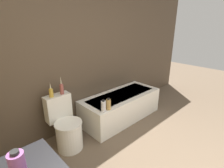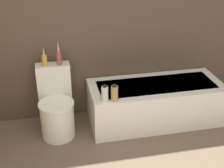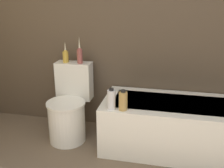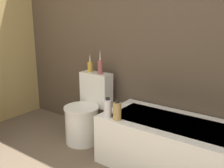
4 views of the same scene
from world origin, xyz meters
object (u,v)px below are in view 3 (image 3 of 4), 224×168
at_px(toilet, 69,109).
at_px(vase_gold, 66,55).
at_px(shampoo_bottle_short, 123,101).
at_px(shampoo_bottle_tall, 111,99).
at_px(bathtub, 185,126).
at_px(vase_silver, 80,55).

distance_m(toilet, vase_gold, 0.55).
xyz_separation_m(toilet, shampoo_bottle_short, (0.61, -0.25, 0.25)).
distance_m(toilet, shampoo_bottle_tall, 0.62).
relative_size(bathtub, toilet, 2.04).
bearing_deg(vase_silver, bathtub, -8.66).
height_order(bathtub, vase_silver, vase_silver).
distance_m(vase_silver, shampoo_bottle_tall, 0.67).
relative_size(vase_gold, shampoo_bottle_short, 1.16).
distance_m(vase_gold, shampoo_bottle_short, 0.85).
bearing_deg(bathtub, toilet, -179.78).
bearing_deg(vase_silver, toilet, -114.93).
bearing_deg(vase_silver, vase_gold, 176.69).
xyz_separation_m(vase_silver, shampoo_bottle_tall, (0.42, -0.43, -0.28)).
relative_size(shampoo_bottle_tall, shampoo_bottle_short, 1.04).
height_order(bathtub, toilet, toilet).
xyz_separation_m(bathtub, toilet, (-1.16, -0.00, 0.07)).
bearing_deg(shampoo_bottle_tall, vase_gold, 143.14).
relative_size(bathtub, shampoo_bottle_short, 8.44).
xyz_separation_m(toilet, vase_gold, (-0.08, 0.18, 0.52)).
height_order(shampoo_bottle_tall, shampoo_bottle_short, shampoo_bottle_tall).
bearing_deg(bathtub, shampoo_bottle_short, -155.10).
xyz_separation_m(toilet, vase_silver, (0.08, 0.17, 0.54)).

